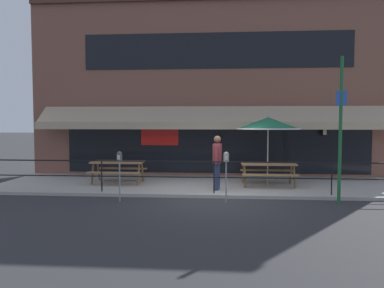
{
  "coord_description": "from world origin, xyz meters",
  "views": [
    {
      "loc": [
        0.21,
        -10.86,
        2.27
      ],
      "look_at": [
        -0.76,
        1.6,
        1.5
      ],
      "focal_mm": 35.0,
      "sensor_mm": 36.0,
      "label": 1
    }
  ],
  "objects_px": {
    "parking_meter_near": "(119,161)",
    "patio_umbrella_centre": "(268,124)",
    "pedestrian_walking": "(217,160)",
    "parking_meter_far": "(226,162)",
    "picnic_table_centre": "(268,168)",
    "picnic_table_left": "(118,166)",
    "street_sign_pole": "(340,129)"
  },
  "relations": [
    {
      "from": "picnic_table_centre",
      "to": "parking_meter_far",
      "type": "xyz_separation_m",
      "value": [
        -1.44,
        -2.31,
        0.44
      ]
    },
    {
      "from": "pedestrian_walking",
      "to": "street_sign_pole",
      "type": "relative_size",
      "value": 0.43
    },
    {
      "from": "picnic_table_centre",
      "to": "parking_meter_far",
      "type": "relative_size",
      "value": 1.27
    },
    {
      "from": "picnic_table_left",
      "to": "patio_umbrella_centre",
      "type": "height_order",
      "value": "patio_umbrella_centre"
    },
    {
      "from": "picnic_table_centre",
      "to": "parking_meter_near",
      "type": "distance_m",
      "value": 5.05
    },
    {
      "from": "parking_meter_far",
      "to": "pedestrian_walking",
      "type": "bearing_deg",
      "value": 100.6
    },
    {
      "from": "picnic_table_left",
      "to": "picnic_table_centre",
      "type": "relative_size",
      "value": 1.0
    },
    {
      "from": "parking_meter_far",
      "to": "patio_umbrella_centre",
      "type": "bearing_deg",
      "value": 60.2
    },
    {
      "from": "picnic_table_left",
      "to": "parking_meter_far",
      "type": "distance_m",
      "value": 4.48
    },
    {
      "from": "parking_meter_near",
      "to": "parking_meter_far",
      "type": "bearing_deg",
      "value": 1.35
    },
    {
      "from": "parking_meter_near",
      "to": "parking_meter_far",
      "type": "height_order",
      "value": "same"
    },
    {
      "from": "pedestrian_walking",
      "to": "parking_meter_near",
      "type": "bearing_deg",
      "value": -151.79
    },
    {
      "from": "patio_umbrella_centre",
      "to": "pedestrian_walking",
      "type": "relative_size",
      "value": 1.39
    },
    {
      "from": "parking_meter_near",
      "to": "street_sign_pole",
      "type": "bearing_deg",
      "value": 1.48
    },
    {
      "from": "parking_meter_near",
      "to": "patio_umbrella_centre",
      "type": "bearing_deg",
      "value": 30.32
    },
    {
      "from": "picnic_table_left",
      "to": "patio_umbrella_centre",
      "type": "relative_size",
      "value": 0.76
    },
    {
      "from": "pedestrian_walking",
      "to": "street_sign_pole",
      "type": "xyz_separation_m",
      "value": [
        3.34,
        -1.31,
        1.0
      ]
    },
    {
      "from": "picnic_table_left",
      "to": "picnic_table_centre",
      "type": "bearing_deg",
      "value": -1.28
    },
    {
      "from": "picnic_table_left",
      "to": "parking_meter_near",
      "type": "distance_m",
      "value": 2.64
    },
    {
      "from": "patio_umbrella_centre",
      "to": "parking_meter_far",
      "type": "bearing_deg",
      "value": -119.8
    },
    {
      "from": "patio_umbrella_centre",
      "to": "pedestrian_walking",
      "type": "height_order",
      "value": "patio_umbrella_centre"
    },
    {
      "from": "picnic_table_centre",
      "to": "parking_meter_near",
      "type": "bearing_deg",
      "value": -151.78
    },
    {
      "from": "street_sign_pole",
      "to": "picnic_table_left",
      "type": "bearing_deg",
      "value": 161.07
    },
    {
      "from": "pedestrian_walking",
      "to": "street_sign_pole",
      "type": "bearing_deg",
      "value": -21.36
    },
    {
      "from": "picnic_table_centre",
      "to": "street_sign_pole",
      "type": "bearing_deg",
      "value": -53.64
    },
    {
      "from": "picnic_table_left",
      "to": "parking_meter_far",
      "type": "height_order",
      "value": "parking_meter_far"
    },
    {
      "from": "pedestrian_walking",
      "to": "parking_meter_far",
      "type": "relative_size",
      "value": 1.2
    },
    {
      "from": "parking_meter_near",
      "to": "street_sign_pole",
      "type": "height_order",
      "value": "street_sign_pole"
    },
    {
      "from": "picnic_table_centre",
      "to": "parking_meter_near",
      "type": "xyz_separation_m",
      "value": [
        -4.43,
        -2.38,
        0.44
      ]
    },
    {
      "from": "picnic_table_left",
      "to": "picnic_table_centre",
      "type": "distance_m",
      "value": 5.18
    },
    {
      "from": "street_sign_pole",
      "to": "patio_umbrella_centre",
      "type": "bearing_deg",
      "value": 123.89
    },
    {
      "from": "patio_umbrella_centre",
      "to": "street_sign_pole",
      "type": "height_order",
      "value": "street_sign_pole"
    }
  ]
}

